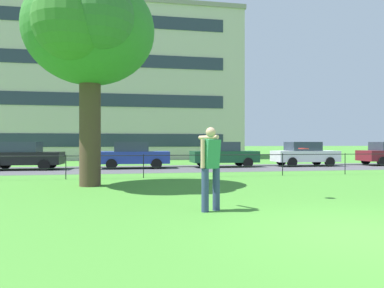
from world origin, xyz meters
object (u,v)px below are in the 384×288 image
(tree_large_lawn, at_px, (91,29))
(car_dark_green_far_left, at_px, (223,154))
(frisbee, at_px, (304,149))
(apartment_building_background, at_px, (104,89))
(car_blue_center, at_px, (134,155))
(car_black_far_right, at_px, (23,156))
(car_white_right, at_px, (304,154))
(person_thrower, at_px, (210,166))

(tree_large_lawn, height_order, car_dark_green_far_left, tree_large_lawn)
(frisbee, relative_size, apartment_building_background, 0.01)
(tree_large_lawn, relative_size, car_blue_center, 1.79)
(car_black_far_right, height_order, apartment_building_background, apartment_building_background)
(car_white_right, bearing_deg, car_black_far_right, -179.59)
(tree_large_lawn, distance_m, frisbee, 7.86)
(car_dark_green_far_left, bearing_deg, person_thrower, -106.69)
(car_blue_center, height_order, car_dark_green_far_left, same)
(tree_large_lawn, height_order, apartment_building_background, apartment_building_background)
(person_thrower, height_order, frisbee, person_thrower)
(person_thrower, relative_size, car_blue_center, 0.45)
(frisbee, xyz_separation_m, car_black_far_right, (-10.09, 12.34, -0.55))
(frisbee, bearing_deg, apartment_building_background, 102.75)
(tree_large_lawn, distance_m, car_black_far_right, 10.72)
(apartment_building_background, bearing_deg, car_dark_green_far_left, -64.72)
(car_black_far_right, xyz_separation_m, apartment_building_background, (3.43, 17.11, 6.21))
(person_thrower, height_order, apartment_building_background, apartment_building_background)
(tree_large_lawn, bearing_deg, car_black_far_right, 116.37)
(frisbee, distance_m, apartment_building_background, 30.72)
(frisbee, relative_size, car_blue_center, 0.08)
(tree_large_lawn, height_order, frisbee, tree_large_lawn)
(tree_large_lawn, xyz_separation_m, person_thrower, (2.92, -4.86, -4.27))
(car_black_far_right, xyz_separation_m, car_blue_center, (5.95, 0.05, 0.00))
(car_black_far_right, distance_m, car_dark_green_far_left, 11.39)
(car_dark_green_far_left, xyz_separation_m, car_white_right, (5.27, -0.13, 0.00))
(apartment_building_background, bearing_deg, car_black_far_right, -101.32)
(person_thrower, height_order, car_white_right, person_thrower)
(car_dark_green_far_left, bearing_deg, frisbee, -95.91)
(tree_large_lawn, xyz_separation_m, car_black_far_right, (-4.33, 8.72, -4.49))
(tree_large_lawn, xyz_separation_m, car_blue_center, (1.63, 8.77, -4.49))
(tree_large_lawn, xyz_separation_m, frisbee, (5.76, -3.62, -3.93))
(car_dark_green_far_left, relative_size, car_white_right, 1.00)
(person_thrower, relative_size, car_white_right, 0.45)
(car_blue_center, distance_m, car_dark_green_far_left, 5.44)
(apartment_building_background, bearing_deg, car_white_right, -52.08)
(car_black_far_right, height_order, car_blue_center, same)
(tree_large_lawn, relative_size, car_white_right, 1.80)
(tree_large_lawn, height_order, car_white_right, tree_large_lawn)
(apartment_building_background, bearing_deg, car_blue_center, -81.57)
(person_thrower, distance_m, car_dark_green_far_left, 14.44)
(person_thrower, xyz_separation_m, apartment_building_background, (-3.82, 30.70, 6.00))
(car_black_far_right, bearing_deg, apartment_building_background, 78.68)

